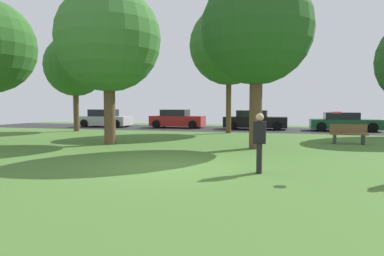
{
  "coord_description": "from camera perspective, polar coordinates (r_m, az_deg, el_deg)",
  "views": [
    {
      "loc": [
        3.22,
        -9.02,
        1.74
      ],
      "look_at": [
        0.0,
        2.61,
        0.94
      ],
      "focal_mm": 31.23,
      "sensor_mm": 36.0,
      "label": 1
    }
  ],
  "objects": [
    {
      "name": "ground_plane",
      "position": [
        9.74,
        -4.13,
        -6.53
      ],
      "size": [
        44.0,
        44.0,
        0.0
      ],
      "primitive_type": "plane",
      "color": "#47702D"
    },
    {
      "name": "road_strip",
      "position": [
        25.29,
        8.12,
        -0.18
      ],
      "size": [
        44.0,
        6.4,
        0.01
      ],
      "primitive_type": "cube",
      "color": "#28282B",
      "rests_on": "ground_plane"
    },
    {
      "name": "maple_tree_far",
      "position": [
        15.87,
        -14.07,
        14.43
      ],
      "size": [
        4.69,
        4.69,
        7.07
      ],
      "color": "brown",
      "rests_on": "ground_plane"
    },
    {
      "name": "maple_tree_near",
      "position": [
        14.2,
        10.99,
        16.2
      ],
      "size": [
        4.48,
        4.48,
        7.08
      ],
      "color": "brown",
      "rests_on": "ground_plane"
    },
    {
      "name": "birch_tree_lone",
      "position": [
        24.46,
        -19.33,
        9.96
      ],
      "size": [
        4.12,
        4.12,
        6.54
      ],
      "color": "brown",
      "rests_on": "ground_plane"
    },
    {
      "name": "oak_tree_center",
      "position": [
        21.86,
        6.34,
        13.84
      ],
      "size": [
        5.02,
        5.02,
        8.09
      ],
      "color": "brown",
      "rests_on": "ground_plane"
    },
    {
      "name": "person_catcher",
      "position": [
        8.8,
        11.45,
        -2.11
      ],
      "size": [
        0.32,
        0.3,
        1.56
      ],
      "rotation": [
        0.0,
        0.0,
        0.02
      ],
      "color": "black",
      "rests_on": "ground_plane"
    },
    {
      "name": "frisbee_disc",
      "position": [
        8.86,
        23.43,
        2.44
      ],
      "size": [
        0.28,
        0.29,
        0.05
      ],
      "color": "#EA2D6B"
    },
    {
      "name": "parked_car_silver",
      "position": [
        28.72,
        -14.59,
        1.52
      ],
      "size": [
        4.15,
        2.07,
        1.45
      ],
      "color": "#B7B7BC",
      "rests_on": "ground_plane"
    },
    {
      "name": "parked_car_red",
      "position": [
        26.66,
        -2.55,
        1.49
      ],
      "size": [
        4.23,
        2.02,
        1.45
      ],
      "color": "#B21E1E",
      "rests_on": "ground_plane"
    },
    {
      "name": "parked_car_black",
      "position": [
        25.32,
        10.66,
        1.28
      ],
      "size": [
        4.59,
        2.04,
        1.41
      ],
      "color": "black",
      "rests_on": "ground_plane"
    },
    {
      "name": "parked_car_green",
      "position": [
        25.51,
        24.49,
        0.89
      ],
      "size": [
        4.53,
        2.06,
        1.29
      ],
      "color": "#195633",
      "rests_on": "ground_plane"
    },
    {
      "name": "park_bench",
      "position": [
        16.92,
        25.17,
        -0.9
      ],
      "size": [
        1.6,
        0.45,
        0.9
      ],
      "rotation": [
        0.0,
        0.0,
        3.14
      ],
      "color": "brown",
      "rests_on": "ground_plane"
    }
  ]
}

